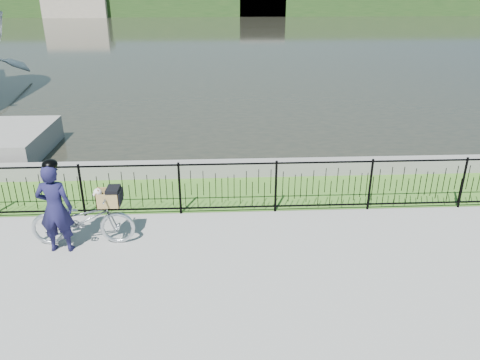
{
  "coord_description": "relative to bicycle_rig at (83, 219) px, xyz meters",
  "views": [
    {
      "loc": [
        -0.19,
        -7.25,
        4.56
      ],
      "look_at": [
        0.22,
        1.0,
        1.0
      ],
      "focal_mm": 35.0,
      "sensor_mm": 36.0,
      "label": 1
    }
  ],
  "objects": [
    {
      "name": "bicycle_rig",
      "position": [
        0.0,
        0.0,
        0.0
      ],
      "size": [
        1.89,
        0.66,
        1.14
      ],
      "color": "#B1B7BE",
      "rests_on": "ground"
    },
    {
      "name": "cyclist",
      "position": [
        -0.39,
        -0.22,
        0.36
      ],
      "size": [
        0.62,
        0.41,
        1.75
      ],
      "color": "#161438",
      "rests_on": "ground"
    },
    {
      "name": "quay_wall",
      "position": [
        2.69,
        3.12,
        -0.31
      ],
      "size": [
        60.0,
        0.3,
        0.4
      ],
      "primitive_type": "cube",
      "color": "slate",
      "rests_on": "ground"
    },
    {
      "name": "fence",
      "position": [
        2.69,
        1.12,
        0.07
      ],
      "size": [
        14.0,
        0.06,
        1.15
      ],
      "primitive_type": null,
      "color": "black",
      "rests_on": "ground"
    },
    {
      "name": "far_building_left",
      "position": [
        -15.31,
        57.52,
        1.49
      ],
      "size": [
        8.0,
        4.0,
        4.0
      ],
      "primitive_type": "cube",
      "color": "#9F9280",
      "rests_on": "ground"
    },
    {
      "name": "ground",
      "position": [
        2.69,
        -0.48,
        -0.51
      ],
      "size": [
        120.0,
        120.0,
        0.0
      ],
      "primitive_type": "plane",
      "color": "gray",
      "rests_on": "ground"
    },
    {
      "name": "far_treeline",
      "position": [
        2.69,
        59.52,
        0.99
      ],
      "size": [
        120.0,
        6.0,
        3.0
      ],
      "primitive_type": "cube",
      "color": "#27441A",
      "rests_on": "ground"
    },
    {
      "name": "water",
      "position": [
        2.69,
        32.52,
        -0.51
      ],
      "size": [
        120.0,
        120.0,
        0.0
      ],
      "primitive_type": "plane",
      "color": "black",
      "rests_on": "ground"
    },
    {
      "name": "grass_strip",
      "position": [
        2.69,
        2.12,
        -0.5
      ],
      "size": [
        60.0,
        2.0,
        0.01
      ],
      "primitive_type": "cube",
      "color": "#406E22",
      "rests_on": "ground"
    },
    {
      "name": "far_building_right",
      "position": [
        8.69,
        58.02,
        1.09
      ],
      "size": [
        6.0,
        3.0,
        3.2
      ],
      "primitive_type": "cube",
      "color": "#9F9280",
      "rests_on": "ground"
    }
  ]
}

